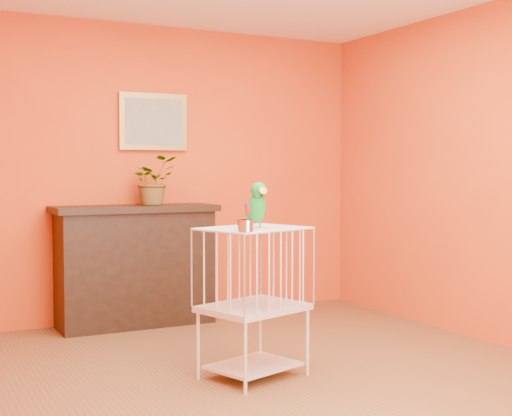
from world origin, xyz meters
TOP-DOWN VIEW (x-y plane):
  - ground at (0.00, 0.00)m, footprint 4.50×4.50m
  - room_shell at (0.00, 0.00)m, footprint 4.50×4.50m
  - console_cabinet at (-0.24, 2.01)m, footprint 1.38×0.50m
  - potted_plant at (-0.08, 2.06)m, footprint 0.45×0.48m
  - framed_picture at (0.00, 2.22)m, footprint 0.62×0.04m
  - birdcage at (-0.04, 0.19)m, footprint 0.73×0.64m
  - feed_cup at (-0.22, -0.07)m, footprint 0.10×0.10m
  - parrot at (-0.03, 0.17)m, footprint 0.14×0.26m

SIDE VIEW (x-z plane):
  - ground at x=0.00m, z-range 0.00..0.00m
  - birdcage at x=-0.04m, z-range 0.02..0.97m
  - console_cabinet at x=-0.24m, z-range 0.00..1.03m
  - feed_cup at x=-0.22m, z-range 0.96..1.03m
  - parrot at x=-0.03m, z-range 0.96..1.25m
  - potted_plant at x=-0.08m, z-range 1.02..1.35m
  - room_shell at x=0.00m, z-range -0.67..3.83m
  - framed_picture at x=0.00m, z-range 1.50..2.00m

